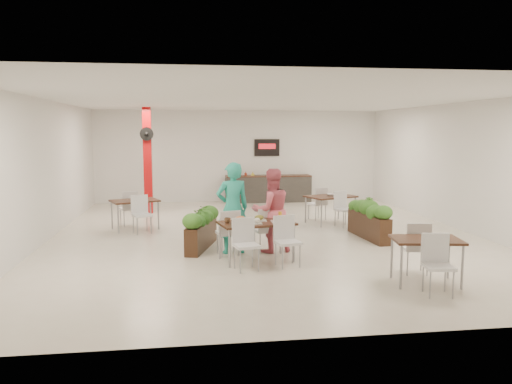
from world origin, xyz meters
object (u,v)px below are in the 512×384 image
Objects in this scene: red_column at (148,159)px; side_table_b at (330,200)px; main_table at (256,228)px; side_table_a at (135,205)px; side_table_c at (426,247)px; diner_woman at (271,210)px; planter_left at (201,225)px; planter_right at (369,217)px; service_counter at (268,188)px; diner_man at (233,208)px.

red_column is 5.66m from side_table_b.
main_table is at bearing -146.24° from side_table_b.
side_table_a and side_table_c have the same top height.
red_column is at bearing 64.75° from side_table_a.
planter_left is at bearing -31.39° from diner_woman.
planter_right is at bearing -169.80° from diner_woman.
service_counter is 8.07m from main_table.
red_column is 9.41m from side_table_c.
diner_woman reaches higher than side_table_c.
planter_left is at bearing -166.60° from side_table_b.
diner_man is 1.12× the size of side_table_a.
diner_woman is at bearing 58.11° from main_table.
planter_right reaches higher than side_table_b.
planter_left is 4.66m from side_table_c.
planter_right is at bearing -174.78° from diner_man.
diner_man is 0.80m from diner_woman.
red_column is 1.73× the size of planter_right.
diner_woman is (-1.12, -7.27, 0.37)m from service_counter.
diner_woman is 1.56m from planter_left.
diner_man is 1.08× the size of diner_woman.
diner_woman is 0.93× the size of planter_right.
red_column reaches higher than side_table_b.
side_table_a is (-2.63, 3.49, -0.01)m from main_table.
main_table is 0.82m from diner_man.
main_table is at bearing 153.28° from side_table_c.
diner_woman is 2.68m from planter_right.
red_column is 6.62m from main_table.
side_table_c is (2.94, -2.49, -0.32)m from diner_man.
planter_right is 5.80m from side_table_a.
red_column is at bearing -73.45° from diner_woman.
planter_left is at bearing 148.90° from side_table_c.
side_table_b is at bearing 99.21° from side_table_c.
red_column is 2.77m from side_table_a.
diner_woman reaches higher than planter_right.
red_column is 6.18m from diner_woman.
planter_left is 2.82m from side_table_a.
red_column reaches higher than planter_left.
main_table reaches higher than planter_left.
diner_woman is at bearing 168.50° from diner_man.
planter_right is (2.46, 0.98, -0.37)m from diner_woman.
main_table is at bearing -67.81° from red_column.
service_counter is 1.81× the size of side_table_b.
side_table_c is at bearing -35.83° from main_table.
main_table is 1.56m from planter_left.
planter_right reaches higher than main_table.
planter_right is 1.11× the size of side_table_b.
side_table_b is at bearing -25.92° from red_column.
side_table_b is at bearing -76.79° from service_counter.
service_counter is at bearing 102.08° from planter_right.
side_table_b is at bearing 55.06° from main_table.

